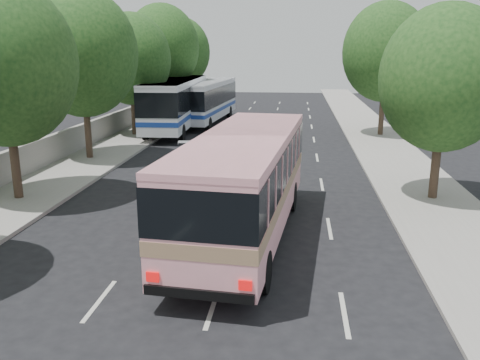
# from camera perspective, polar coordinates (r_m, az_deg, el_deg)

# --- Properties ---
(ground) EXTENTS (120.00, 120.00, 0.00)m
(ground) POSITION_cam_1_polar(r_m,az_deg,el_deg) (14.86, -5.67, -10.10)
(ground) COLOR black
(ground) RESTS_ON ground
(sidewalk_left) EXTENTS (4.00, 90.00, 0.15)m
(sidewalk_left) POSITION_cam_1_polar(r_m,az_deg,el_deg) (35.62, -12.53, 4.40)
(sidewalk_left) COLOR #9E998E
(sidewalk_left) RESTS_ON ground
(sidewalk_right) EXTENTS (4.00, 90.00, 0.12)m
(sidewalk_right) POSITION_cam_1_polar(r_m,az_deg,el_deg) (34.21, 15.63, 3.77)
(sidewalk_right) COLOR #9E998E
(sidewalk_right) RESTS_ON ground
(low_wall) EXTENTS (0.30, 90.00, 1.50)m
(low_wall) POSITION_cam_1_polar(r_m,az_deg,el_deg) (36.11, -15.32, 5.69)
(low_wall) COLOR #9E998E
(low_wall) RESTS_ON sidewalk_left
(tree_left_b) EXTENTS (5.70, 5.70, 8.88)m
(tree_left_b) POSITION_cam_1_polar(r_m,az_deg,el_deg) (22.23, -24.97, 12.34)
(tree_left_b) COLOR #38281E
(tree_left_b) RESTS_ON ground
(tree_left_c) EXTENTS (6.00, 6.00, 9.35)m
(tree_left_c) POSITION_cam_1_polar(r_m,az_deg,el_deg) (29.47, -17.26, 13.87)
(tree_left_c) COLOR #38281E
(tree_left_c) RESTS_ON ground
(tree_left_d) EXTENTS (5.52, 5.52, 8.60)m
(tree_left_d) POSITION_cam_1_polar(r_m,az_deg,el_deg) (36.94, -12.07, 13.46)
(tree_left_d) COLOR #38281E
(tree_left_d) RESTS_ON ground
(tree_left_e) EXTENTS (6.30, 6.30, 9.82)m
(tree_left_e) POSITION_cam_1_polar(r_m,az_deg,el_deg) (44.59, -8.72, 14.79)
(tree_left_e) COLOR #38281E
(tree_left_e) RESTS_ON ground
(tree_left_f) EXTENTS (5.88, 5.88, 9.16)m
(tree_left_f) POSITION_cam_1_polar(r_m,az_deg,el_deg) (52.41, -6.62, 14.35)
(tree_left_f) COLOR #38281E
(tree_left_f) RESTS_ON ground
(tree_right_near) EXTENTS (5.10, 5.10, 7.95)m
(tree_right_near) POSITION_cam_1_polar(r_m,az_deg,el_deg) (21.95, 22.23, 10.99)
(tree_right_near) COLOR #38281E
(tree_right_near) RESTS_ON ground
(tree_right_far) EXTENTS (6.00, 6.00, 9.35)m
(tree_right_far) POSITION_cam_1_polar(r_m,az_deg,el_deg) (37.63, 16.22, 13.98)
(tree_right_far) COLOR #38281E
(tree_right_far) RESTS_ON ground
(pink_bus) EXTENTS (3.79, 11.21, 3.51)m
(pink_bus) POSITION_cam_1_polar(r_m,az_deg,el_deg) (16.50, 0.51, 0.57)
(pink_bus) COLOR #FFA4AE
(pink_bus) RESTS_ON ground
(pink_taxi) EXTENTS (1.92, 4.53, 1.53)m
(pink_taxi) POSITION_cam_1_polar(r_m,az_deg,el_deg) (18.99, -2.88, -2.01)
(pink_taxi) COLOR #EB1459
(pink_taxi) RESTS_ON ground
(white_pickup) EXTENTS (2.69, 5.51, 1.54)m
(white_pickup) POSITION_cam_1_polar(r_m,az_deg,el_deg) (24.31, -5.52, 1.68)
(white_pickup) COLOR silver
(white_pickup) RESTS_ON ground
(tour_coach_front) EXTENTS (3.25, 13.03, 3.87)m
(tour_coach_front) POSITION_cam_1_polar(r_m,az_deg,el_deg) (39.18, -7.19, 8.88)
(tour_coach_front) COLOR silver
(tour_coach_front) RESTS_ON ground
(tour_coach_rear) EXTENTS (3.39, 11.85, 3.50)m
(tour_coach_rear) POSITION_cam_1_polar(r_m,az_deg,el_deg) (43.06, -3.69, 9.17)
(tour_coach_rear) COLOR silver
(tour_coach_rear) RESTS_ON ground
(taxi_roof_sign) EXTENTS (0.55, 0.19, 0.18)m
(taxi_roof_sign) POSITION_cam_1_polar(r_m,az_deg,el_deg) (18.76, -2.92, 0.49)
(taxi_roof_sign) COLOR silver
(taxi_roof_sign) RESTS_ON pink_taxi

